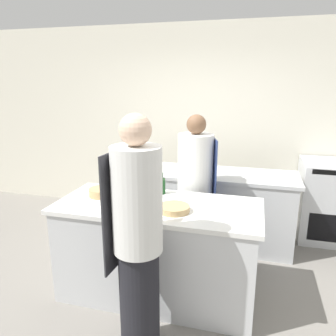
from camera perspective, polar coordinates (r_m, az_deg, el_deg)
ground_plane at (r=3.44m, az=-1.63°, el=-20.67°), size 16.00×16.00×0.00m
wall_back at (r=4.91m, az=5.50°, el=7.82°), size 8.00×0.06×2.80m
prep_counter at (r=3.20m, az=-1.70°, el=-13.95°), size 1.87×0.83×0.92m
pass_counter at (r=4.20m, az=7.20°, el=-6.75°), size 2.10×0.71×0.92m
oven_range at (r=4.75m, az=27.25°, el=-5.17°), size 0.91×0.74×1.01m
chef_at_prep_near at (r=2.40m, az=-5.30°, el=-12.30°), size 0.38×0.36×1.81m
chef_at_stove at (r=3.62m, az=4.76°, el=-4.05°), size 0.44×0.42×1.67m
bottle_olive_oil at (r=2.87m, az=-3.87°, el=-5.62°), size 0.07×0.07×0.20m
bottle_vinegar at (r=3.25m, az=-1.14°, el=-3.05°), size 0.08×0.08×0.21m
bottle_wine at (r=3.22m, az=-7.66°, el=-3.57°), size 0.08×0.08×0.18m
bowl_mixing_large at (r=2.83m, az=1.07°, el=-7.07°), size 0.27×0.27×0.05m
bowl_prep_small at (r=3.26m, az=-11.48°, el=-4.13°), size 0.25×0.25×0.08m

